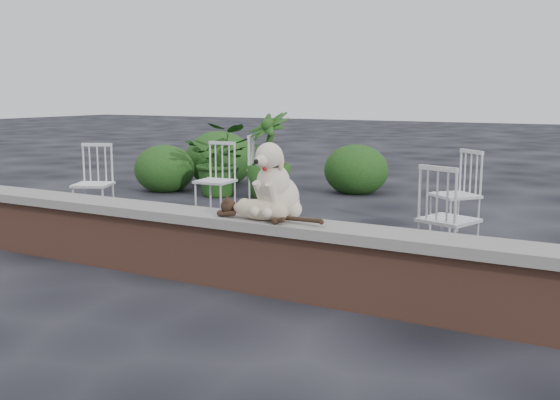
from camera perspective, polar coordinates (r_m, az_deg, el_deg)
The scene contains 13 objects.
ground at distance 5.51m, azimuth -8.20°, elevation -6.83°, with size 60.00×60.00×0.00m, color black.
brick_wall at distance 5.45m, azimuth -8.26°, elevation -4.31°, with size 6.00×0.30×0.50m, color brown.
capstone at distance 5.39m, azimuth -8.34°, elevation -1.32°, with size 6.20×0.40×0.08m, color slate.
dog at distance 4.95m, azimuth -0.11°, elevation 1.88°, with size 0.40×0.53×0.61m, color beige, non-canonical shape.
cat at distance 4.90m, azimuth -1.78°, elevation -0.75°, with size 1.07×0.26×0.18m, color tan, non-canonical shape.
chair_b at distance 8.02m, azimuth -5.84°, elevation 1.82°, with size 0.56×0.56×0.94m, color white, non-canonical shape.
chair_e at distance 9.35m, azimuth -1.46°, elevation 2.96°, with size 0.56×0.56×0.94m, color white, non-canonical shape.
chair_c at distance 5.75m, azimuth 14.89°, elevation -1.56°, with size 0.56×0.56×0.94m, color white, non-canonical shape.
chair_d at distance 7.14m, azimuth 15.43°, elevation 0.55°, with size 0.56×0.56×0.94m, color white, non-canonical shape.
chair_a at distance 8.02m, azimuth -16.43°, elevation 1.47°, with size 0.56×0.56×0.94m, color white, non-canonical shape.
potted_plant_a at distance 9.65m, azimuth -5.30°, elevation 3.67°, with size 1.01×0.87×1.12m, color #1B3F12.
potted_plant_b at distance 9.33m, azimuth -1.08°, elevation 3.99°, with size 0.71×0.71×1.27m, color #1B3F12.
shrubbery at distance 10.46m, azimuth -3.43°, elevation 3.21°, with size 3.75×2.20×0.95m.
Camera 1 is at (3.22, -4.20, 1.55)m, focal length 40.78 mm.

